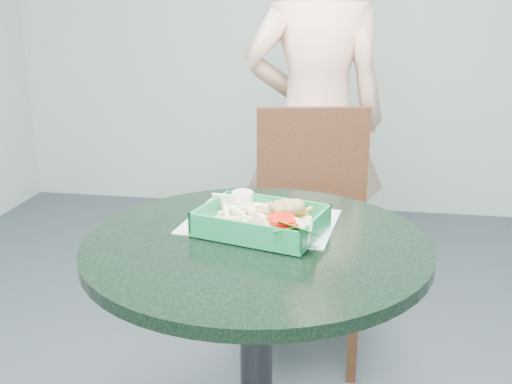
% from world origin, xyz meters
% --- Properties ---
extents(cafe_table, '(0.83, 0.83, 0.75)m').
position_xyz_m(cafe_table, '(0.00, 0.00, 0.58)').
color(cafe_table, '#252527').
rests_on(cafe_table, floor).
extents(dining_chair, '(0.44, 0.44, 0.93)m').
position_xyz_m(dining_chair, '(0.06, 0.86, 0.53)').
color(dining_chair, brown).
rests_on(dining_chair, floor).
extents(diner_person, '(0.73, 0.54, 1.83)m').
position_xyz_m(diner_person, '(0.06, 1.19, 0.91)').
color(diner_person, beige).
rests_on(diner_person, floor).
extents(placemat, '(0.41, 0.32, 0.00)m').
position_xyz_m(placemat, '(-0.01, 0.12, 0.75)').
color(placemat, '#A6BDB7').
rests_on(placemat, cafe_table).
extents(food_basket, '(0.29, 0.21, 0.06)m').
position_xyz_m(food_basket, '(0.00, 0.05, 0.77)').
color(food_basket, '#168046').
rests_on(food_basket, placemat).
extents(crab_sandwich, '(0.12, 0.12, 0.07)m').
position_xyz_m(crab_sandwich, '(0.06, 0.08, 0.80)').
color(crab_sandwich, '#DCC059').
rests_on(crab_sandwich, food_basket).
extents(fries_pile, '(0.16, 0.17, 0.05)m').
position_xyz_m(fries_pile, '(-0.06, 0.09, 0.79)').
color(fries_pile, '#F4E7AD').
rests_on(fries_pile, food_basket).
extents(sauce_ramekin, '(0.06, 0.06, 0.03)m').
position_xyz_m(sauce_ramekin, '(-0.10, 0.14, 0.80)').
color(sauce_ramekin, white).
rests_on(sauce_ramekin, food_basket).
extents(garnish_cup, '(0.12, 0.11, 0.05)m').
position_xyz_m(garnish_cup, '(0.09, -0.00, 0.79)').
color(garnish_cup, white).
rests_on(garnish_cup, food_basket).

